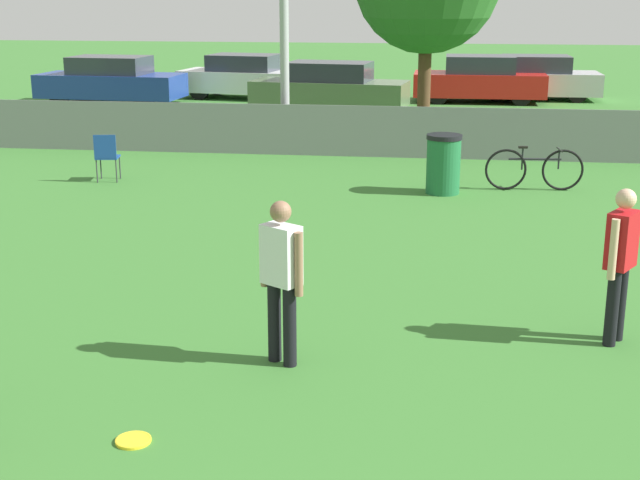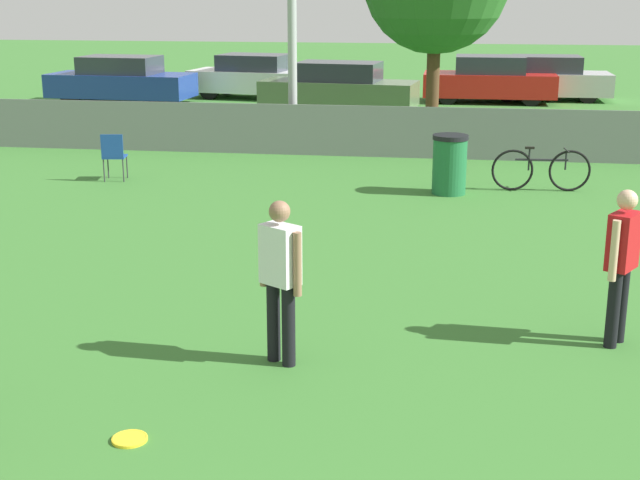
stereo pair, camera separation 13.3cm
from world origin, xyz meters
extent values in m
cube|color=gray|center=(0.00, 18.00, 0.55)|extent=(26.81, 0.03, 1.10)
cylinder|color=#4C331E|center=(0.30, 21.20, 1.21)|extent=(0.32, 0.32, 2.41)
cylinder|color=black|center=(2.52, 7.77, 0.40)|extent=(0.13, 0.13, 0.81)
cylinder|color=black|center=(2.62, 7.94, 0.40)|extent=(0.13, 0.13, 0.81)
cube|color=#B21419|center=(2.57, 7.85, 1.09)|extent=(0.37, 0.42, 0.57)
sphere|color=#D8AD8C|center=(2.57, 7.85, 1.51)|extent=(0.20, 0.20, 0.20)
cylinder|color=#D8AD8C|center=(2.45, 7.66, 1.05)|extent=(0.08, 0.08, 0.61)
cylinder|color=#D8AD8C|center=(2.68, 8.05, 1.05)|extent=(0.08, 0.08, 0.61)
cylinder|color=black|center=(-0.79, 6.94, 0.40)|extent=(0.13, 0.13, 0.81)
cylinder|color=black|center=(-0.62, 6.83, 0.40)|extent=(0.13, 0.13, 0.81)
cube|color=silver|center=(-0.71, 6.89, 1.09)|extent=(0.42, 0.38, 0.57)
sphere|color=#8C664C|center=(-0.71, 6.89, 1.51)|extent=(0.20, 0.20, 0.20)
cylinder|color=#8C664C|center=(-0.90, 7.01, 1.05)|extent=(0.08, 0.08, 0.61)
cylinder|color=#8C664C|center=(-0.52, 6.77, 1.05)|extent=(0.08, 0.08, 0.61)
cylinder|color=yellow|center=(-1.62, 5.17, 0.01)|extent=(0.29, 0.29, 0.03)
torus|color=yellow|center=(-1.62, 5.17, 0.01)|extent=(0.29, 0.29, 0.03)
cylinder|color=#333338|center=(-5.31, 15.07, 0.22)|extent=(0.02, 0.02, 0.43)
cylinder|color=#333338|center=(-5.66, 15.01, 0.22)|extent=(0.02, 0.02, 0.43)
cylinder|color=#333338|center=(-5.25, 14.71, 0.22)|extent=(0.02, 0.02, 0.43)
cylinder|color=#333338|center=(-5.60, 14.65, 0.22)|extent=(0.02, 0.02, 0.43)
cube|color=navy|center=(-5.46, 14.86, 0.45)|extent=(0.47, 0.47, 0.03)
cube|color=navy|center=(-5.42, 14.67, 0.68)|extent=(0.41, 0.09, 0.44)
torus|color=black|center=(1.93, 15.05, 0.37)|extent=(0.75, 0.11, 0.75)
torus|color=black|center=(2.94, 15.14, 0.37)|extent=(0.75, 0.11, 0.75)
cylinder|color=black|center=(2.43, 15.09, 0.57)|extent=(0.93, 0.12, 0.04)
cylinder|color=black|center=(2.21, 15.07, 0.57)|extent=(0.03, 0.03, 0.39)
cylinder|color=black|center=(2.86, 15.13, 0.57)|extent=(0.03, 0.03, 0.35)
cube|color=black|center=(2.21, 15.07, 0.78)|extent=(0.16, 0.07, 0.04)
cylinder|color=black|center=(2.86, 15.13, 0.74)|extent=(0.06, 0.44, 0.03)
cylinder|color=#1E6638|center=(0.81, 14.62, 0.48)|extent=(0.60, 0.60, 0.97)
cylinder|color=black|center=(0.81, 14.62, 1.01)|extent=(0.63, 0.63, 0.08)
cylinder|color=black|center=(-8.17, 26.89, 0.33)|extent=(0.67, 0.22, 0.66)
cylinder|color=black|center=(-8.26, 25.35, 0.33)|extent=(0.67, 0.22, 0.66)
cylinder|color=black|center=(-10.96, 27.05, 0.33)|extent=(0.67, 0.22, 0.66)
cylinder|color=black|center=(-11.05, 25.51, 0.33)|extent=(0.67, 0.22, 0.66)
cube|color=navy|center=(-9.61, 26.20, 0.57)|extent=(4.60, 2.02, 0.72)
cube|color=#2D333D|center=(-9.61, 26.20, 1.20)|extent=(2.43, 1.69, 0.54)
cylinder|color=black|center=(-4.36, 28.73, 0.34)|extent=(0.70, 0.27, 0.68)
cylinder|color=black|center=(-4.57, 27.20, 0.34)|extent=(0.70, 0.27, 0.68)
cylinder|color=black|center=(-6.91, 29.08, 0.34)|extent=(0.70, 0.27, 0.68)
cylinder|color=black|center=(-7.13, 27.56, 0.34)|extent=(0.70, 0.27, 0.68)
cube|color=white|center=(-5.74, 28.14, 0.57)|extent=(4.36, 2.32, 0.69)
cube|color=#2D333D|center=(-5.74, 28.14, 1.17)|extent=(2.36, 1.83, 0.52)
cylinder|color=black|center=(-1.04, 25.58, 0.33)|extent=(0.67, 0.26, 0.66)
cylinder|color=black|center=(-1.22, 24.13, 0.33)|extent=(0.67, 0.26, 0.66)
cylinder|color=black|center=(-3.80, 25.92, 0.33)|extent=(0.67, 0.26, 0.66)
cylinder|color=black|center=(-3.98, 24.46, 0.33)|extent=(0.67, 0.26, 0.66)
cube|color=#59724C|center=(-2.51, 25.02, 0.56)|extent=(4.66, 2.22, 0.72)
cube|color=#2D333D|center=(-2.51, 25.02, 1.19)|extent=(2.50, 1.76, 0.54)
cylinder|color=black|center=(3.20, 28.92, 0.33)|extent=(0.65, 0.18, 0.65)
cylinder|color=black|center=(3.20, 27.35, 0.33)|extent=(0.65, 0.18, 0.65)
cylinder|color=black|center=(0.64, 28.94, 0.33)|extent=(0.65, 0.18, 0.65)
cylinder|color=black|center=(0.64, 27.36, 0.33)|extent=(0.65, 0.18, 0.65)
cube|color=red|center=(1.92, 28.14, 0.56)|extent=(4.14, 1.81, 0.72)
cube|color=#2D333D|center=(1.92, 28.14, 1.20)|extent=(2.16, 1.59, 0.54)
cylinder|color=black|center=(5.02, 29.90, 0.31)|extent=(0.61, 0.18, 0.61)
cylinder|color=black|center=(5.03, 28.34, 0.31)|extent=(0.61, 0.18, 0.61)
cylinder|color=black|center=(2.49, 29.89, 0.31)|extent=(0.61, 0.18, 0.61)
cylinder|color=black|center=(2.50, 28.33, 0.31)|extent=(0.61, 0.18, 0.61)
cube|color=#B7B7BC|center=(3.76, 29.12, 0.54)|extent=(4.10, 1.80, 0.71)
cube|color=#2D333D|center=(3.76, 29.12, 1.15)|extent=(2.13, 1.57, 0.53)
camera|label=1|loc=(0.73, -1.00, 3.50)|focal=50.00mm
camera|label=2|loc=(0.86, -0.98, 3.50)|focal=50.00mm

